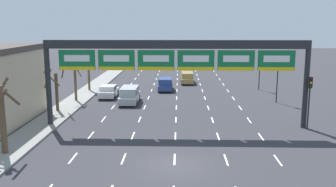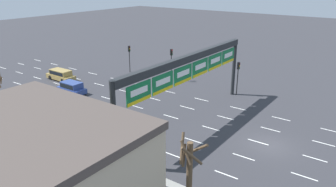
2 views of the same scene
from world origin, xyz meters
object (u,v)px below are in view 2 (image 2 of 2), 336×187
(suv_blue, at_px, (72,87))
(suv_gold, at_px, (61,74))
(tree_bare_second, at_px, (189,167))
(sign_gantry, at_px, (190,67))
(traffic_light_near_gantry, at_px, (238,72))
(suv_silver, at_px, (91,108))
(traffic_light_far_end, at_px, (129,53))
(tree_bare_furthest, at_px, (36,110))
(car_white, at_px, (51,112))
(traffic_light_mid_block, at_px, (171,58))
(tree_bare_third, at_px, (64,128))

(suv_blue, xyz_separation_m, suv_gold, (2.95, 6.24, -0.01))
(suv_blue, relative_size, tree_bare_second, 0.80)
(sign_gantry, height_order, suv_blue, sign_gantry)
(sign_gantry, distance_m, tree_bare_second, 13.76)
(suv_blue, distance_m, traffic_light_near_gantry, 21.68)
(suv_silver, height_order, traffic_light_far_end, traffic_light_far_end)
(tree_bare_furthest, bearing_deg, traffic_light_far_end, 20.38)
(suv_silver, height_order, tree_bare_furthest, tree_bare_furthest)
(suv_silver, xyz_separation_m, traffic_light_near_gantry, (15.98, -9.86, 2.14))
(traffic_light_near_gantry, distance_m, tree_bare_furthest, 24.40)
(sign_gantry, relative_size, car_white, 5.32)
(suv_blue, bearing_deg, traffic_light_near_gantry, -55.10)
(traffic_light_mid_block, xyz_separation_m, traffic_light_far_end, (-0.24, 8.02, -0.30))
(sign_gantry, height_order, suv_gold, sign_gantry)
(suv_gold, xyz_separation_m, suv_silver, (-6.59, -14.06, 0.10))
(car_white, distance_m, traffic_light_near_gantry, 22.99)
(sign_gantry, bearing_deg, traffic_light_far_end, 59.27)
(suv_gold, distance_m, tree_bare_furthest, 18.63)
(traffic_light_mid_block, xyz_separation_m, tree_bare_second, (-22.25, -17.24, -0.49))
(suv_blue, distance_m, suv_silver, 8.63)
(suv_silver, distance_m, tree_bare_furthest, 6.36)
(tree_bare_second, bearing_deg, tree_bare_furthest, 89.81)
(traffic_light_far_end, relative_size, tree_bare_second, 0.85)
(sign_gantry, xyz_separation_m, tree_bare_second, (-11.28, -7.21, -3.18))
(suv_gold, relative_size, traffic_light_far_end, 1.13)
(traffic_light_mid_block, height_order, tree_bare_furthest, tree_bare_furthest)
(sign_gantry, distance_m, tree_bare_third, 13.30)
(suv_gold, xyz_separation_m, traffic_light_near_gantry, (9.39, -23.93, 2.24))
(suv_blue, relative_size, suv_silver, 0.82)
(suv_gold, height_order, tree_bare_second, tree_bare_second)
(sign_gantry, relative_size, tree_bare_third, 4.83)
(traffic_light_near_gantry, distance_m, tree_bare_third, 23.28)
(suv_silver, relative_size, traffic_light_mid_block, 1.03)
(suv_gold, xyz_separation_m, tree_bare_third, (-13.20, -18.37, 1.50))
(traffic_light_near_gantry, bearing_deg, suv_blue, 124.90)
(car_white, distance_m, suv_silver, 4.22)
(suv_gold, xyz_separation_m, tree_bare_furthest, (-12.68, -13.53, 1.86))
(tree_bare_second, bearing_deg, car_white, 80.58)
(suv_blue, height_order, tree_bare_furthest, tree_bare_furthest)
(traffic_light_far_end, relative_size, tree_bare_furthest, 0.85)
(sign_gantry, relative_size, suv_silver, 4.48)
(suv_gold, bearing_deg, traffic_light_near_gantry, -68.56)
(traffic_light_near_gantry, relative_size, traffic_light_mid_block, 0.92)
(tree_bare_furthest, bearing_deg, tree_bare_third, -96.19)
(car_white, relative_size, traffic_light_far_end, 0.96)
(suv_gold, height_order, tree_bare_furthest, tree_bare_furthest)
(suv_blue, height_order, suv_gold, suv_blue)
(traffic_light_far_end, bearing_deg, tree_bare_furthest, -159.62)
(car_white, distance_m, suv_gold, 14.52)
(traffic_light_far_end, xyz_separation_m, tree_bare_furthest, (-21.95, -8.15, -0.32))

